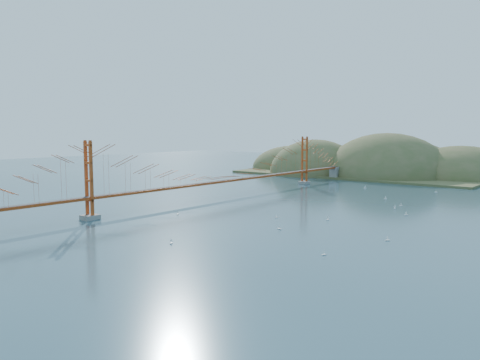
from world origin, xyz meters
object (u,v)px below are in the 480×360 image
Objects in this scene: bridge at (224,162)px; sailboat_1 at (395,208)px; sailboat_0 at (328,219)px; sailboat_2 at (279,228)px.

sailboat_1 is (31.15, 8.05, -6.86)m from bridge.
bridge is 32.90m from sailboat_1.
sailboat_0 reaches higher than sailboat_1.
bridge reaches higher than sailboat_0.
bridge is at bearing 144.57° from sailboat_2.
sailboat_2 is 1.04× the size of sailboat_1.
bridge is at bearing -165.52° from sailboat_1.
bridge is 139.00× the size of sailboat_1.
bridge reaches higher than sailboat_1.
sailboat_0 is 0.99× the size of sailboat_2.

